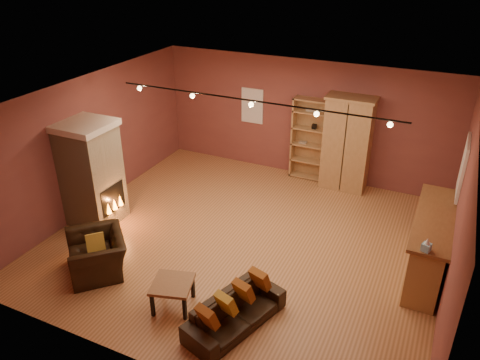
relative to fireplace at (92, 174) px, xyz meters
The scene contains 16 objects.
floor 3.28m from the fireplace, 11.16° to the left, with size 7.00×7.00×0.00m, color #995F36.
ceiling 3.55m from the fireplace, 11.16° to the left, with size 7.00×7.00×0.00m, color brown.
back_wall 4.92m from the fireplace, 51.69° to the left, with size 7.00×0.02×2.80m, color brown.
left_wall 0.83m from the fireplace, 127.41° to the left, with size 0.02×6.50×2.80m, color brown.
right_wall 6.58m from the fireplace, ahead, with size 0.02×6.50×2.80m, color brown.
fireplace is the anchor object (origin of this frame).
back_window 4.24m from the fireplace, 65.55° to the left, with size 0.56×0.04×0.86m, color white.
bookcase 4.96m from the fireplace, 49.01° to the left, with size 0.80×0.31×1.97m.
armoire 5.50m from the fireplace, 40.57° to the left, with size 1.07×0.61×2.17m.
bar_counter 6.35m from the fireplace, ahead, with size 0.62×2.31×1.10m.
tissue_box 6.19m from the fireplace, ahead, with size 0.17×0.17×0.23m.
right_window 6.84m from the fireplace, 17.08° to the left, with size 0.05×0.90×1.00m, color white.
loveseat 4.16m from the fireplace, 21.13° to the right, with size 0.96×1.71×0.71m.
armchair 1.83m from the fireplace, 49.39° to the right, with size 1.24×1.23×0.92m.
coffee_table 3.24m from the fireplace, 28.75° to the right, with size 0.75×0.75×0.46m.
track_rail 3.54m from the fireplace, 14.74° to the left, with size 5.20×0.09×0.13m.
Camera 1 is at (3.08, -6.79, 5.12)m, focal length 35.00 mm.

